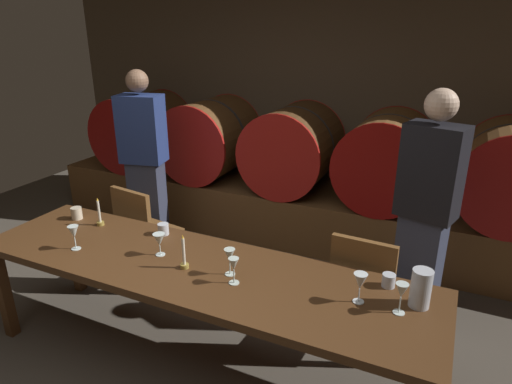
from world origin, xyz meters
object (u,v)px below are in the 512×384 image
object	(u,v)px
cup_left	(77,213)
wine_barrel_far_right	(510,173)
dining_table	(195,275)
wine_glass_far_left	(74,233)
wine_barrel_far_left	(144,130)
wine_glass_left	(159,240)
candle_right	(184,259)
wine_barrel_right	(388,159)
wine_barrel_left	(211,138)
chair_right	(364,288)
guest_right	(426,212)
candle_left	(100,217)
cup_center	(163,229)
wine_barrel_center	(294,148)
wine_glass_center_left	(230,256)
pitcher	(421,288)
chair_left	(144,231)
wine_glass_far_right	(401,292)
cup_right	(389,280)
guest_left	(145,165)
wine_glass_right	(360,282)
wine_glass_center_right	(234,265)

from	to	relation	value
cup_left	wine_barrel_far_right	bearing A→B (deg)	32.93
dining_table	wine_glass_far_left	bearing A→B (deg)	-169.69
wine_barrel_far_left	wine_glass_left	distance (m)	2.72
candle_right	wine_glass_left	distance (m)	0.24
wine_barrel_right	candle_right	distance (m)	2.29
wine_barrel_left	wine_barrel_far_left	bearing A→B (deg)	180.00
chair_right	guest_right	size ratio (longest dim) A/B	0.51
wine_barrel_left	candle_left	world-z (taller)	wine_barrel_left
candle_right	cup_center	world-z (taller)	candle_right
wine_barrel_center	wine_barrel_far_right	xyz separation A→B (m)	(1.91, 0.00, 0.00)
wine_barrel_left	candle_right	distance (m)	2.41
guest_right	wine_glass_center_left	world-z (taller)	guest_right
pitcher	wine_barrel_right	bearing A→B (deg)	104.51
chair_left	wine_glass_far_right	distance (m)	2.21
wine_barrel_center	wine_glass_far_left	bearing A→B (deg)	-106.13
wine_barrel_center	dining_table	xyz separation A→B (m)	(0.15, -2.10, -0.26)
wine_barrel_far_right	candle_right	world-z (taller)	wine_barrel_far_right
wine_barrel_far_right	chair_right	bearing A→B (deg)	-118.80
wine_barrel_left	wine_glass_center_left	world-z (taller)	wine_barrel_left
pitcher	wine_barrel_far_right	bearing A→B (deg)	76.01
chair_right	cup_right	distance (m)	0.45
chair_left	guest_right	bearing A→B (deg)	-160.14
wine_barrel_far_right	guest_left	world-z (taller)	guest_left
wine_glass_center_left	wine_glass_right	xyz separation A→B (m)	(0.74, 0.04, 0.00)
wine_barrel_center	wine_glass_right	size ratio (longest dim) A/B	5.44
wine_barrel_left	wine_barrel_center	world-z (taller)	same
cup_right	wine_glass_right	bearing A→B (deg)	-118.02
candle_right	wine_glass_right	world-z (taller)	candle_right
wine_barrel_far_left	wine_barrel_center	size ratio (longest dim) A/B	1.00
wine_barrel_left	chair_right	world-z (taller)	wine_barrel_left
wine_barrel_far_left	cup_left	distance (m)	2.08
chair_right	wine_glass_far_left	bearing A→B (deg)	25.26
guest_left	cup_left	bearing A→B (deg)	81.00
candle_left	wine_barrel_far_left	bearing A→B (deg)	119.93
guest_left	wine_glass_far_right	xyz separation A→B (m)	(2.40, -1.06, -0.03)
dining_table	wine_glass_far_left	size ratio (longest dim) A/B	17.89
wine_glass_center_right	cup_left	distance (m)	1.50
guest_left	wine_glass_far_left	world-z (taller)	guest_left
wine_glass_center_left	cup_center	bearing A→B (deg)	158.05
guest_left	wine_glass_far_left	size ratio (longest dim) A/B	10.70
wine_glass_center_right	wine_glass_right	size ratio (longest dim) A/B	0.93
wine_barrel_left	chair_right	distance (m)	2.58
chair_right	cup_right	xyz separation A→B (m)	(0.18, -0.31, 0.28)
guest_left	wine_glass_center_left	size ratio (longest dim) A/B	10.60
guest_left	wine_glass_center_right	bearing A→B (deg)	129.88
guest_right	wine_glass_left	size ratio (longest dim) A/B	11.80
dining_table	wine_glass_center_right	distance (m)	0.36
wine_glass_left	wine_glass_far_right	distance (m)	1.45
wine_barrel_far_right	wine_glass_far_left	world-z (taller)	wine_barrel_far_right
wine_glass_center_right	wine_glass_far_right	distance (m)	0.88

